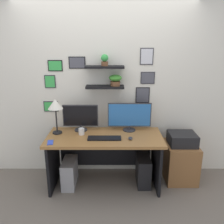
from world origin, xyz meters
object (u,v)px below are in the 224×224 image
(desk_lamp, at_px, (55,106))
(printer, at_px, (182,139))
(monitor_right, at_px, (129,116))
(cell_phone, at_px, (50,142))
(computer_tower_right, at_px, (143,170))
(monitor_left, at_px, (81,117))
(computer_tower_left, at_px, (70,173))
(keyboard, at_px, (105,138))
(drawer_cabinet, at_px, (180,162))
(coffee_mug, at_px, (81,131))
(desk, at_px, (105,148))
(computer_mouse, at_px, (130,138))

(desk_lamp, bearing_deg, printer, 1.50)
(monitor_right, xyz_separation_m, cell_phone, (-1.03, -0.44, -0.21))
(cell_phone, bearing_deg, printer, 1.03)
(desk_lamp, relative_size, printer, 1.29)
(computer_tower_right, bearing_deg, monitor_left, 168.00)
(printer, bearing_deg, computer_tower_left, -174.30)
(keyboard, xyz_separation_m, drawer_cabinet, (1.10, 0.25, -0.48))
(computer_tower_right, bearing_deg, keyboard, -167.01)
(desk_lamp, distance_m, computer_tower_left, 0.97)
(monitor_left, bearing_deg, computer_tower_left, -124.06)
(monitor_right, distance_m, keyboard, 0.51)
(monitor_right, relative_size, cell_phone, 4.38)
(cell_phone, distance_m, coffee_mug, 0.46)
(coffee_mug, height_order, computer_tower_left, coffee_mug)
(desk, height_order, keyboard, keyboard)
(keyboard, bearing_deg, desk_lamp, 163.33)
(desk, distance_m, computer_tower_right, 0.64)
(keyboard, distance_m, computer_tower_left, 0.77)
(keyboard, bearing_deg, computer_tower_right, 12.99)
(monitor_right, relative_size, desk_lamp, 1.25)
(keyboard, xyz_separation_m, computer_tower_left, (-0.51, 0.09, -0.57))
(keyboard, height_order, coffee_mug, coffee_mug)
(printer, bearing_deg, desk_lamp, -178.50)
(cell_phone, height_order, computer_tower_left, cell_phone)
(desk, height_order, cell_phone, cell_phone)
(monitor_left, xyz_separation_m, cell_phone, (-0.33, -0.44, -0.19))
(cell_phone, bearing_deg, monitor_left, 42.09)
(computer_tower_right, bearing_deg, coffee_mug, 178.18)
(keyboard, bearing_deg, desk, 91.26)
(desk_lamp, height_order, computer_tower_left, desk_lamp)
(monitor_right, bearing_deg, desk_lamp, -173.47)
(monitor_left, height_order, computer_tower_left, monitor_left)
(monitor_right, relative_size, keyboard, 1.39)
(keyboard, height_order, computer_tower_right, keyboard)
(drawer_cabinet, bearing_deg, desk_lamp, -178.50)
(desk_lamp, distance_m, cell_phone, 0.51)
(printer, distance_m, computer_tower_right, 0.72)
(keyboard, xyz_separation_m, desk_lamp, (-0.67, 0.20, 0.38))
(monitor_left, xyz_separation_m, coffee_mug, (0.03, -0.16, -0.15))
(desk, bearing_deg, drawer_cabinet, 4.86)
(computer_mouse, bearing_deg, cell_phone, -174.00)
(computer_tower_left, bearing_deg, keyboard, -9.61)
(monitor_left, distance_m, keyboard, 0.51)
(cell_phone, distance_m, printer, 1.83)
(monitor_left, bearing_deg, coffee_mug, -80.16)
(computer_mouse, distance_m, computer_tower_right, 0.61)
(desk, relative_size, computer_mouse, 17.39)
(desk_lamp, xyz_separation_m, printer, (1.77, 0.05, -0.50))
(computer_mouse, bearing_deg, monitor_right, 88.99)
(desk, bearing_deg, desk_lamp, 175.90)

